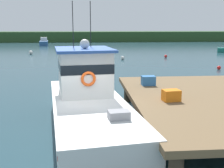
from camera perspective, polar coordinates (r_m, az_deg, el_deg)
ground_plane at (r=10.77m, az=-5.63°, el=-9.37°), size 200.00×200.00×0.00m
dock at (r=11.41m, az=19.17°, el=-3.12°), size 6.00×9.00×1.20m
main_fishing_boat at (r=10.79m, az=-5.05°, el=-3.68°), size 3.60×9.96×4.80m
crate_single_far at (r=10.39m, az=11.80°, el=-2.25°), size 0.65×0.51×0.40m
crate_stack_mid_dock at (r=12.95m, az=7.31°, el=0.68°), size 0.61×0.46×0.42m
moored_boat_outer_mooring at (r=59.03m, az=-13.52°, el=8.10°), size 2.10×6.20×1.55m
mooring_buoy_inshore at (r=27.07m, az=20.69°, el=3.08°), size 0.35×0.35×0.35m
mooring_buoy_outer at (r=32.87m, az=2.15°, el=5.27°), size 0.42×0.42×0.42m
mooring_buoy_channel_marker at (r=35.59m, az=10.74°, el=5.52°), size 0.36×0.36×0.36m
mooring_buoy_spare_mooring at (r=40.59m, az=-15.99°, el=6.11°), size 0.51×0.51×0.51m
far_shoreline at (r=72.10m, az=-5.11°, el=9.49°), size 120.00×8.00×2.40m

